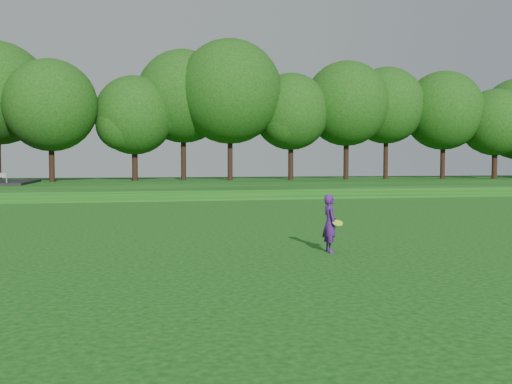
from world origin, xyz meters
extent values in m
plane|color=#0D3E0C|center=(0.00, 0.00, 0.00)|extent=(140.00, 140.00, 0.00)
cube|color=#0D3E0C|center=(0.00, 34.00, 0.30)|extent=(130.00, 30.00, 0.60)
cube|color=gray|center=(0.00, 20.00, 0.02)|extent=(130.00, 1.60, 0.04)
imported|color=#45186C|center=(0.31, -0.23, 0.72)|extent=(0.35, 0.52, 1.43)
cylinder|color=#CAF626|center=(0.42, -0.46, 0.75)|extent=(0.26, 0.24, 0.13)
camera|label=1|loc=(-4.46, -13.53, 2.23)|focal=40.00mm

